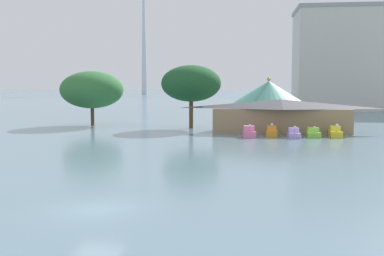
{
  "coord_description": "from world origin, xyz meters",
  "views": [
    {
      "loc": [
        7.64,
        -22.44,
        6.59
      ],
      "look_at": [
        2.93,
        20.04,
        2.53
      ],
      "focal_mm": 41.12,
      "sensor_mm": 36.0,
      "label": 1
    }
  ],
  "objects_px": {
    "pedal_boat_lavender": "(294,134)",
    "background_building_block": "(354,59)",
    "pedal_boat_orange": "(272,132)",
    "boathouse": "(280,115)",
    "shoreline_tree_tall_left": "(92,90)",
    "shoreline_tree_mid": "(191,84)",
    "distant_broadcast_tower": "(144,11)",
    "pedal_boat_lime": "(313,133)",
    "pedal_boat_pink": "(249,133)",
    "pedal_boat_yellow": "(335,132)",
    "green_roof_pavilion": "(269,98)"
  },
  "relations": [
    {
      "from": "pedal_boat_orange",
      "to": "boathouse",
      "type": "bearing_deg",
      "value": 167.38
    },
    {
      "from": "pedal_boat_lime",
      "to": "shoreline_tree_mid",
      "type": "bearing_deg",
      "value": -120.61
    },
    {
      "from": "pedal_boat_orange",
      "to": "green_roof_pavilion",
      "type": "relative_size",
      "value": 0.2
    },
    {
      "from": "pedal_boat_lime",
      "to": "background_building_block",
      "type": "bearing_deg",
      "value": 163.33
    },
    {
      "from": "boathouse",
      "to": "shoreline_tree_tall_left",
      "type": "relative_size",
      "value": 1.96
    },
    {
      "from": "shoreline_tree_tall_left",
      "to": "shoreline_tree_mid",
      "type": "xyz_separation_m",
      "value": [
        17.15,
        -2.9,
        1.03
      ]
    },
    {
      "from": "pedal_boat_yellow",
      "to": "green_roof_pavilion",
      "type": "relative_size",
      "value": 0.23
    },
    {
      "from": "shoreline_tree_tall_left",
      "to": "pedal_boat_lavender",
      "type": "bearing_deg",
      "value": -24.53
    },
    {
      "from": "pedal_boat_orange",
      "to": "shoreline_tree_mid",
      "type": "height_order",
      "value": "shoreline_tree_mid"
    },
    {
      "from": "pedal_boat_pink",
      "to": "shoreline_tree_tall_left",
      "type": "xyz_separation_m",
      "value": [
        -26.05,
        14.63,
        5.42
      ]
    },
    {
      "from": "shoreline_tree_tall_left",
      "to": "distant_broadcast_tower",
      "type": "xyz_separation_m",
      "value": [
        -52.64,
        278.42,
        60.59
      ]
    },
    {
      "from": "pedal_boat_yellow",
      "to": "shoreline_tree_tall_left",
      "type": "bearing_deg",
      "value": -106.19
    },
    {
      "from": "pedal_boat_orange",
      "to": "shoreline_tree_tall_left",
      "type": "height_order",
      "value": "shoreline_tree_tall_left"
    },
    {
      "from": "pedal_boat_pink",
      "to": "boathouse",
      "type": "relative_size",
      "value": 0.11
    },
    {
      "from": "pedal_boat_lavender",
      "to": "boathouse",
      "type": "distance_m",
      "value": 6.82
    },
    {
      "from": "shoreline_tree_tall_left",
      "to": "boathouse",
      "type": "bearing_deg",
      "value": -14.76
    },
    {
      "from": "pedal_boat_pink",
      "to": "boathouse",
      "type": "bearing_deg",
      "value": 140.0
    },
    {
      "from": "pedal_boat_orange",
      "to": "shoreline_tree_mid",
      "type": "relative_size",
      "value": 0.26
    },
    {
      "from": "pedal_boat_lavender",
      "to": "pedal_boat_yellow",
      "type": "height_order",
      "value": "pedal_boat_yellow"
    },
    {
      "from": "shoreline_tree_tall_left",
      "to": "shoreline_tree_mid",
      "type": "relative_size",
      "value": 1.06
    },
    {
      "from": "pedal_boat_lime",
      "to": "shoreline_tree_tall_left",
      "type": "height_order",
      "value": "shoreline_tree_tall_left"
    },
    {
      "from": "pedal_boat_lime",
      "to": "shoreline_tree_tall_left",
      "type": "distance_m",
      "value": 37.34
    },
    {
      "from": "pedal_boat_lime",
      "to": "boathouse",
      "type": "bearing_deg",
      "value": -144.22
    },
    {
      "from": "boathouse",
      "to": "background_building_block",
      "type": "distance_m",
      "value": 68.68
    },
    {
      "from": "boathouse",
      "to": "distant_broadcast_tower",
      "type": "distance_m",
      "value": 305.16
    },
    {
      "from": "pedal_boat_lavender",
      "to": "pedal_boat_lime",
      "type": "height_order",
      "value": "pedal_boat_lavender"
    },
    {
      "from": "distant_broadcast_tower",
      "to": "pedal_boat_pink",
      "type": "bearing_deg",
      "value": -74.97
    },
    {
      "from": "pedal_boat_orange",
      "to": "distant_broadcast_tower",
      "type": "bearing_deg",
      "value": -159.87
    },
    {
      "from": "pedal_boat_yellow",
      "to": "boathouse",
      "type": "distance_m",
      "value": 8.46
    },
    {
      "from": "pedal_boat_pink",
      "to": "pedal_boat_yellow",
      "type": "xyz_separation_m",
      "value": [
        11.25,
        1.72,
        -0.01
      ]
    },
    {
      "from": "boathouse",
      "to": "green_roof_pavilion",
      "type": "relative_size",
      "value": 1.63
    },
    {
      "from": "pedal_boat_yellow",
      "to": "distant_broadcast_tower",
      "type": "bearing_deg",
      "value": -159.95
    },
    {
      "from": "pedal_boat_lime",
      "to": "distant_broadcast_tower",
      "type": "xyz_separation_m",
      "value": [
        -87.03,
        291.89,
        66.11
      ]
    },
    {
      "from": "pedal_boat_pink",
      "to": "pedal_boat_lavender",
      "type": "bearing_deg",
      "value": 86.14
    },
    {
      "from": "pedal_boat_lavender",
      "to": "pedal_boat_lime",
      "type": "distance_m",
      "value": 2.82
    },
    {
      "from": "distant_broadcast_tower",
      "to": "pedal_boat_lime",
      "type": "bearing_deg",
      "value": -73.4
    },
    {
      "from": "shoreline_tree_tall_left",
      "to": "background_building_block",
      "type": "xyz_separation_m",
      "value": [
        55.96,
        54.72,
        8.0
      ]
    },
    {
      "from": "boathouse",
      "to": "green_roof_pavilion",
      "type": "xyz_separation_m",
      "value": [
        -0.66,
        17.16,
        1.94
      ]
    },
    {
      "from": "green_roof_pavilion",
      "to": "shoreline_tree_tall_left",
      "type": "relative_size",
      "value": 1.21
    },
    {
      "from": "pedal_boat_lavender",
      "to": "distant_broadcast_tower",
      "type": "distance_m",
      "value": 311.93
    },
    {
      "from": "pedal_boat_yellow",
      "to": "shoreline_tree_mid",
      "type": "xyz_separation_m",
      "value": [
        -20.16,
        10.0,
        6.46
      ]
    },
    {
      "from": "pedal_boat_lavender",
      "to": "background_building_block",
      "type": "xyz_separation_m",
      "value": [
        24.19,
        69.22,
        13.5
      ]
    },
    {
      "from": "distant_broadcast_tower",
      "to": "background_building_block",
      "type": "bearing_deg",
      "value": -64.1
    },
    {
      "from": "pedal_boat_orange",
      "to": "distant_broadcast_tower",
      "type": "height_order",
      "value": "distant_broadcast_tower"
    },
    {
      "from": "boathouse",
      "to": "distant_broadcast_tower",
      "type": "relative_size",
      "value": 0.13
    },
    {
      "from": "pedal_boat_lavender",
      "to": "shoreline_tree_tall_left",
      "type": "relative_size",
      "value": 0.23
    },
    {
      "from": "pedal_boat_lavender",
      "to": "green_roof_pavilion",
      "type": "distance_m",
      "value": 23.98
    },
    {
      "from": "green_roof_pavilion",
      "to": "shoreline_tree_mid",
      "type": "height_order",
      "value": "shoreline_tree_mid"
    },
    {
      "from": "pedal_boat_yellow",
      "to": "distant_broadcast_tower",
      "type": "distance_m",
      "value": 311.97
    },
    {
      "from": "pedal_boat_yellow",
      "to": "background_building_block",
      "type": "height_order",
      "value": "background_building_block"
    }
  ]
}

